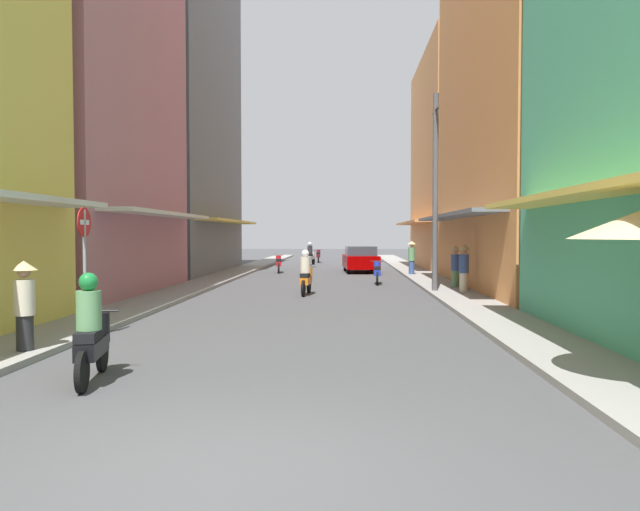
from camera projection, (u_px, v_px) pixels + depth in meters
ground_plane at (322, 280)px, 27.34m from camera, size 114.37×114.37×0.00m
sidewalk_left at (218, 278)px, 27.55m from camera, size 1.66×59.99×0.12m
sidewalk_right at (428, 279)px, 27.13m from camera, size 1.66×59.99×0.12m
building_left_mid at (61, 94)px, 20.36m from camera, size 7.05×9.81×13.86m
building_left_far at (165, 115)px, 32.02m from camera, size 7.05×12.71×17.09m
building_right_mid at (547, 88)px, 22.35m from camera, size 7.05×13.63×15.26m
building_right_far at (472, 163)px, 35.74m from camera, size 7.05×12.34×12.81m
motorbike_maroon at (318, 256)px, 44.36m from camera, size 0.55×1.81×0.96m
motorbike_silver at (311, 255)px, 40.73m from camera, size 0.65×1.78×1.58m
motorbike_orange at (306, 275)px, 20.63m from camera, size 0.55×1.81×1.58m
motorbike_red at (279, 264)px, 32.53m from camera, size 0.55×1.81×0.96m
motorbike_black at (92, 333)px, 8.48m from camera, size 0.61×1.79×1.58m
motorbike_blue at (377, 272)px, 25.14m from camera, size 0.55×1.81×0.96m
parked_car at (360, 259)px, 32.96m from camera, size 2.04×4.21×1.45m
pedestrian_midway at (24, 303)px, 10.16m from camera, size 0.44×0.44×1.66m
pedestrian_crossing at (412, 257)px, 29.58m from camera, size 0.44×0.44×1.77m
pedestrian_far at (464, 267)px, 20.63m from camera, size 0.44×0.44×1.73m
pedestrian_foreground at (455, 265)px, 22.51m from camera, size 0.44×0.44×1.67m
utility_pole at (435, 192)px, 20.94m from camera, size 0.20×1.20×7.05m
street_sign_no_entry at (85, 254)px, 11.94m from camera, size 0.07×0.60×2.65m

